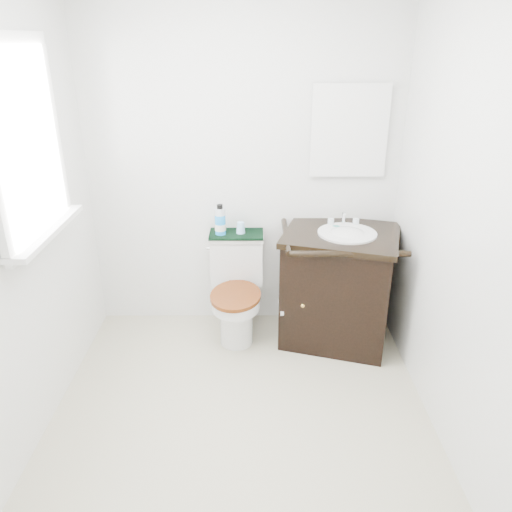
{
  "coord_description": "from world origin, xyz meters",
  "views": [
    {
      "loc": [
        0.08,
        -2.25,
        2.02
      ],
      "look_at": [
        0.09,
        0.75,
        0.71
      ],
      "focal_mm": 35.0,
      "sensor_mm": 36.0,
      "label": 1
    }
  ],
  "objects_px": {
    "cup": "(241,228)",
    "trash_bin": "(294,324)",
    "mouthwash_bottle": "(220,221)",
    "vanity": "(338,283)",
    "toilet": "(237,293)"
  },
  "relations": [
    {
      "from": "cup",
      "to": "trash_bin",
      "type": "bearing_deg",
      "value": -37.37
    },
    {
      "from": "cup",
      "to": "mouthwash_bottle",
      "type": "bearing_deg",
      "value": -171.83
    },
    {
      "from": "vanity",
      "to": "trash_bin",
      "type": "xyz_separation_m",
      "value": [
        -0.31,
        -0.1,
        -0.27
      ]
    },
    {
      "from": "mouthwash_bottle",
      "to": "trash_bin",
      "type": "bearing_deg",
      "value": -27.26
    },
    {
      "from": "trash_bin",
      "to": "toilet",
      "type": "bearing_deg",
      "value": 157.36
    },
    {
      "from": "toilet",
      "to": "trash_bin",
      "type": "relative_size",
      "value": 2.29
    },
    {
      "from": "mouthwash_bottle",
      "to": "cup",
      "type": "relative_size",
      "value": 2.73
    },
    {
      "from": "trash_bin",
      "to": "cup",
      "type": "height_order",
      "value": "cup"
    },
    {
      "from": "vanity",
      "to": "toilet",
      "type": "bearing_deg",
      "value": 174.61
    },
    {
      "from": "trash_bin",
      "to": "mouthwash_bottle",
      "type": "relative_size",
      "value": 1.46
    },
    {
      "from": "trash_bin",
      "to": "mouthwash_bottle",
      "type": "bearing_deg",
      "value": 152.74
    },
    {
      "from": "vanity",
      "to": "trash_bin",
      "type": "relative_size",
      "value": 2.89
    },
    {
      "from": "mouthwash_bottle",
      "to": "cup",
      "type": "xyz_separation_m",
      "value": [
        0.14,
        0.02,
        -0.06
      ]
    },
    {
      "from": "trash_bin",
      "to": "vanity",
      "type": "bearing_deg",
      "value": 18.23
    },
    {
      "from": "vanity",
      "to": "trash_bin",
      "type": "distance_m",
      "value": 0.43
    }
  ]
}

